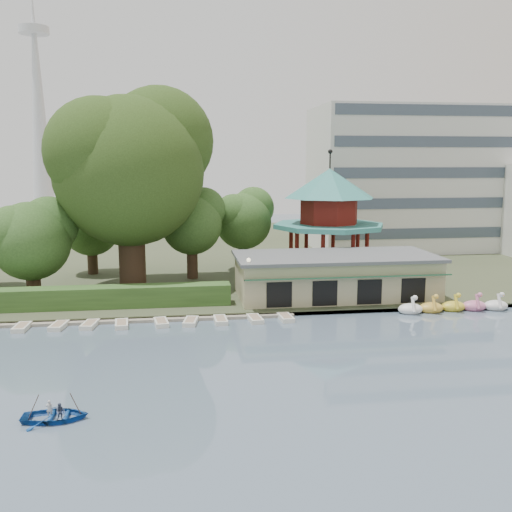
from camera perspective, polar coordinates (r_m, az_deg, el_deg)
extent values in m
plane|color=slate|center=(31.73, 0.87, -14.40)|extent=(220.00, 220.00, 0.00)
cube|color=#424930|center=(81.79, -4.63, 0.50)|extent=(220.00, 70.00, 0.40)
cube|color=gray|center=(47.91, -2.27, -5.92)|extent=(220.00, 0.60, 0.30)
cube|color=gray|center=(48.22, -16.69, -6.26)|extent=(34.00, 1.60, 0.24)
cube|color=tan|center=(53.76, 7.90, -2.07)|extent=(18.00, 8.00, 3.60)
cube|color=#595B5E|center=(53.41, 7.94, -0.02)|extent=(18.60, 8.60, 0.30)
cube|color=#194C2D|center=(49.56, 9.26, -2.13)|extent=(18.00, 1.59, 0.45)
cylinder|color=tan|center=(63.97, 7.19, -1.31)|extent=(10.40, 10.40, 1.20)
cylinder|color=teal|center=(63.26, 7.28, 3.01)|extent=(12.40, 12.40, 0.50)
cylinder|color=maroon|center=(63.10, 7.31, 4.50)|extent=(6.40, 6.40, 2.80)
cone|color=teal|center=(62.92, 7.37, 7.22)|extent=(10.00, 10.00, 3.20)
cylinder|color=black|center=(62.88, 7.42, 9.50)|extent=(0.16, 0.16, 1.80)
cube|color=silver|center=(85.92, 15.93, 7.44)|extent=(30.00, 14.00, 20.00)
cone|color=silver|center=(173.69, -20.97, 14.48)|extent=(6.00, 6.00, 60.00)
cylinder|color=silver|center=(176.38, -21.33, 20.29)|extent=(8.00, 8.00, 2.00)
cube|color=#385D25|center=(51.62, -19.49, -4.03)|extent=(30.00, 2.00, 1.80)
cylinder|color=black|center=(49.17, -0.74, -2.81)|extent=(0.12, 0.12, 4.00)
sphere|color=beige|center=(48.77, -0.74, -0.40)|extent=(0.36, 0.36, 0.36)
cylinder|color=#3A281C|center=(57.41, -12.33, 1.40)|extent=(2.61, 2.61, 9.27)
sphere|color=#2F4818|center=(56.89, -12.58, 8.26)|extent=(14.48, 14.48, 14.48)
sphere|color=#2F4818|center=(58.93, -9.65, 11.26)|extent=(10.86, 10.86, 10.86)
sphere|color=#2F4818|center=(55.71, -15.40, 10.04)|extent=(10.13, 10.13, 10.13)
cylinder|color=#3A281C|center=(57.30, -21.40, -1.64)|extent=(1.32, 1.32, 4.15)
sphere|color=#385D25|center=(56.82, -21.59, 1.40)|extent=(7.32, 7.32, 7.32)
sphere|color=#385D25|center=(57.40, -19.99, 2.90)|extent=(5.49, 5.49, 5.49)
sphere|color=#385D25|center=(56.34, -23.08, 2.09)|extent=(5.13, 5.13, 5.13)
cylinder|color=#3A281C|center=(61.54, -6.40, -0.07)|extent=(1.16, 1.16, 4.69)
sphere|color=#385D25|center=(61.07, -6.46, 3.15)|extent=(6.45, 6.45, 6.45)
sphere|color=#385D25|center=(61.93, -5.31, 4.65)|extent=(4.83, 4.83, 4.83)
sphere|color=#385D25|center=(60.32, -7.53, 3.94)|extent=(4.51, 4.51, 4.51)
cylinder|color=#3A281C|center=(65.90, -1.27, 0.57)|extent=(1.16, 1.16, 4.58)
sphere|color=#385D25|center=(65.46, -1.28, 3.50)|extent=(6.47, 6.47, 6.47)
sphere|color=#385D25|center=(66.45, -0.27, 4.85)|extent=(4.85, 4.85, 4.85)
sphere|color=#385D25|center=(64.62, -2.21, 4.23)|extent=(4.53, 4.53, 4.53)
cylinder|color=#3A281C|center=(66.21, -16.04, 0.08)|extent=(1.13, 1.13, 4.20)
sphere|color=#385D25|center=(65.80, -16.17, 2.74)|extent=(6.25, 6.25, 6.25)
sphere|color=#385D25|center=(66.42, -15.04, 4.02)|extent=(4.69, 4.69, 4.69)
sphere|color=#385D25|center=(65.27, -17.23, 3.38)|extent=(4.38, 4.38, 4.38)
ellipsoid|color=white|center=(50.72, 15.18, -5.15)|extent=(2.16, 1.44, 0.99)
cylinder|color=white|center=(50.10, 15.45, -4.69)|extent=(0.26, 0.79, 1.29)
sphere|color=white|center=(49.68, 15.62, -4.05)|extent=(0.44, 0.44, 0.44)
ellipsoid|color=gold|center=(51.62, 17.10, -4.98)|extent=(2.16, 1.44, 0.99)
cylinder|color=gold|center=(51.01, 17.38, -4.53)|extent=(0.26, 0.79, 1.29)
sphere|color=gold|center=(50.60, 17.56, -3.90)|extent=(0.44, 0.44, 0.44)
ellipsoid|color=gold|center=(52.71, 19.10, -4.79)|extent=(2.16, 1.44, 0.99)
cylinder|color=gold|center=(52.11, 19.40, -4.35)|extent=(0.26, 0.79, 1.29)
sphere|color=gold|center=(51.71, 19.59, -3.72)|extent=(0.44, 0.44, 0.44)
ellipsoid|color=#CF7197|center=(53.51, 20.97, -4.69)|extent=(2.16, 1.44, 0.99)
cylinder|color=#CF7197|center=(52.92, 21.29, -4.25)|extent=(0.26, 0.79, 1.29)
sphere|color=#CF7197|center=(52.52, 21.49, -3.64)|extent=(0.44, 0.44, 0.44)
ellipsoid|color=silver|center=(54.31, 22.84, -4.61)|extent=(2.16, 1.44, 0.99)
cylinder|color=silver|center=(53.73, 23.17, -4.17)|extent=(0.26, 0.79, 1.29)
sphere|color=silver|center=(53.34, 23.38, -3.56)|extent=(0.44, 0.44, 0.44)
cube|color=silver|center=(47.91, -22.37, -6.60)|extent=(1.10, 2.34, 0.36)
cube|color=silver|center=(47.33, -19.11, -6.60)|extent=(1.31, 2.42, 0.36)
cube|color=silver|center=(46.90, -16.28, -6.60)|extent=(1.34, 2.43, 0.36)
cube|color=silver|center=(46.39, -13.29, -6.65)|extent=(1.20, 2.38, 0.36)
cube|color=silver|center=(46.24, -9.46, -6.57)|extent=(1.32, 2.42, 0.36)
cube|color=silver|center=(46.18, -6.56, -6.52)|extent=(1.37, 2.43, 0.36)
cube|color=silver|center=(46.36, -3.57, -6.42)|extent=(1.08, 2.33, 0.36)
cube|color=silver|center=(46.62, -0.09, -6.31)|extent=(1.21, 2.38, 0.36)
cube|color=silver|center=(47.10, 2.97, -6.16)|extent=(1.15, 2.36, 0.36)
imported|color=#154794|center=(31.20, -19.47, -14.43)|extent=(4.64, 3.36, 0.95)
imported|color=silver|center=(31.42, -19.95, -14.15)|extent=(0.33, 0.22, 0.90)
imported|color=#373F53|center=(30.94, -18.99, -14.49)|extent=(0.43, 0.34, 0.87)
cylinder|color=#3A281C|center=(31.52, -21.66, -14.57)|extent=(0.94, 0.29, 2.01)
cylinder|color=#3A281C|center=(31.03, -17.21, -14.70)|extent=(0.94, 0.29, 2.01)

